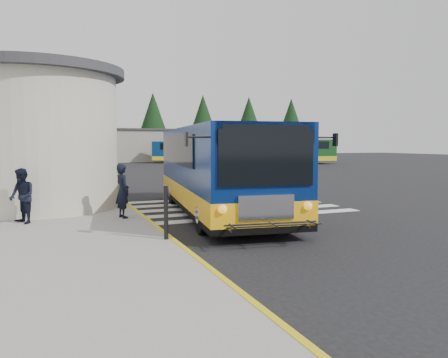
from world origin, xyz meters
name	(u,v)px	position (x,y,z in m)	size (l,w,h in m)	color
ground	(232,203)	(0.00, 0.00, 0.00)	(140.00, 140.00, 0.00)	black
curb_strip	(114,195)	(-4.05, 4.00, 0.08)	(0.12, 34.00, 0.16)	gold
crosswalk	(228,207)	(-0.50, -0.80, 0.01)	(8.00, 5.35, 0.01)	silver
depot_building	(152,145)	(6.00, 42.00, 2.11)	(26.40, 8.40, 4.20)	gray
tree_line	(142,114)	(6.29, 50.00, 6.77)	(58.40, 4.40, 10.00)	black
transit_bus	(219,173)	(-1.39, -2.17, 1.39)	(4.43, 10.57, 2.91)	navy
pedestrian_a	(123,191)	(-4.69, -2.67, 0.97)	(0.60, 0.39, 1.63)	black
pedestrian_b	(22,196)	(-7.45, -2.59, 0.93)	(0.76, 0.59, 1.56)	black
bollard	(166,213)	(-4.20, -6.05, 0.78)	(0.10, 0.10, 1.26)	black
far_bus_a	(188,151)	(8.79, 34.77, 1.44)	(8.91, 4.13, 2.22)	navy
far_bus_b	(295,150)	(19.10, 27.08, 1.56)	(9.48, 3.22, 2.41)	#114118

